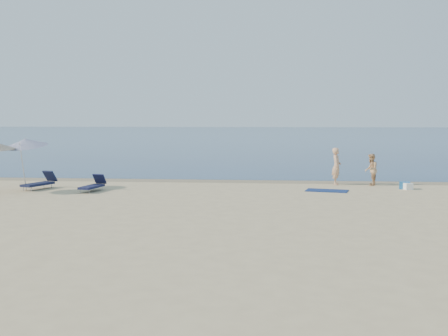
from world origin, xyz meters
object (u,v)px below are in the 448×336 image
Objects in this scene: person_left at (336,166)px; blue_cooler at (405,185)px; person_right at (371,170)px; umbrella_near at (26,143)px.

blue_cooler is (3.00, -1.38, -0.74)m from person_left.
person_right is 1.93m from blue_cooler.
person_right is at bearing 23.90° from umbrella_near.
umbrella_near is (-16.10, -3.04, 1.39)m from person_right.
person_right is 3.21× the size of blue_cooler.
person_right is at bearing 149.25° from blue_cooler.
umbrella_near reaches higher than person_left.
person_right reaches higher than blue_cooler.
blue_cooler is at bearing 19.11° from umbrella_near.
blue_cooler is at bearing 60.25° from person_right.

